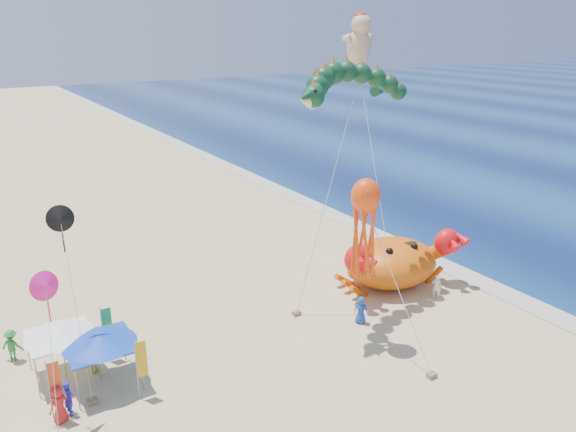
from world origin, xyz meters
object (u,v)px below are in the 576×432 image
at_px(cherub_kite, 360,41).
at_px(canopy_white, 59,333).
at_px(crab_inflatable, 393,261).
at_px(octopus_kite, 365,221).
at_px(dragon_kite, 352,89).
at_px(canopy_blue, 99,341).

distance_m(cherub_kite, canopy_white, 28.96).
relative_size(cherub_kite, canopy_white, 5.28).
bearing_deg(crab_inflatable, canopy_white, 178.06).
bearing_deg(octopus_kite, cherub_kite, 53.68).
xyz_separation_m(octopus_kite, canopy_white, (-15.14, 5.26, -4.76)).
bearing_deg(canopy_white, octopus_kite, -19.16).
height_order(dragon_kite, octopus_kite, dragon_kite).
distance_m(cherub_kite, canopy_blue, 28.22).
xyz_separation_m(octopus_kite, canopy_blue, (-13.61, 3.43, -4.76)).
height_order(dragon_kite, canopy_blue, dragon_kite).
bearing_deg(octopus_kite, crab_inflatable, 35.13).
xyz_separation_m(crab_inflatable, canopy_blue, (-20.05, -1.10, 0.70)).
xyz_separation_m(cherub_kite, canopy_white, (-24.48, -7.44, -13.57)).
xyz_separation_m(dragon_kite, canopy_blue, (-15.74, -0.82, -11.17)).
bearing_deg(crab_inflatable, octopus_kite, -144.87).
distance_m(dragon_kite, cherub_kite, 11.36).
bearing_deg(cherub_kite, octopus_kite, -126.32).
bearing_deg(dragon_kite, canopy_white, 176.64).
distance_m(cherub_kite, octopus_kite, 18.05).
relative_size(canopy_blue, canopy_white, 1.06).
height_order(dragon_kite, cherub_kite, cherub_kite).
xyz_separation_m(crab_inflatable, cherub_kite, (2.90, 8.17, 14.27)).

